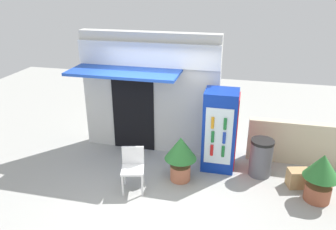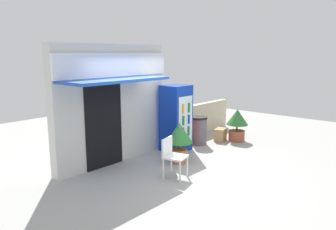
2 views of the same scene
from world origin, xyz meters
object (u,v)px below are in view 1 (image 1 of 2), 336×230
(potted_plant_curbside, at_px, (321,174))
(trash_bin, at_px, (261,157))
(plastic_chair, at_px, (133,165))
(cardboard_box, at_px, (298,178))
(potted_plant_near_shop, at_px, (181,154))
(drink_cooler, at_px, (220,130))

(potted_plant_curbside, bearing_deg, trash_bin, 147.54)
(trash_bin, bearing_deg, plastic_chair, -156.58)
(plastic_chair, height_order, cardboard_box, plastic_chair)
(potted_plant_curbside, xyz_separation_m, cardboard_box, (-0.29, 0.38, -0.38))
(potted_plant_near_shop, xyz_separation_m, potted_plant_curbside, (2.61, -0.09, -0.03))
(drink_cooler, relative_size, potted_plant_curbside, 1.84)
(cardboard_box, bearing_deg, potted_plant_near_shop, -172.87)
(drink_cooler, bearing_deg, potted_plant_near_shop, -136.25)
(cardboard_box, bearing_deg, plastic_chair, -166.17)
(drink_cooler, xyz_separation_m, plastic_chair, (-1.55, -1.16, -0.37))
(plastic_chair, xyz_separation_m, potted_plant_curbside, (3.45, 0.40, 0.07))
(potted_plant_near_shop, height_order, trash_bin, potted_plant_near_shop)
(drink_cooler, xyz_separation_m, cardboard_box, (1.61, -0.39, -0.69))
(plastic_chair, distance_m, cardboard_box, 3.26)
(plastic_chair, relative_size, potted_plant_curbside, 0.89)
(plastic_chair, distance_m, trash_bin, 2.64)
(plastic_chair, bearing_deg, cardboard_box, 13.83)
(plastic_chair, bearing_deg, potted_plant_near_shop, 30.10)
(potted_plant_curbside, distance_m, cardboard_box, 0.61)
(potted_plant_curbside, bearing_deg, potted_plant_near_shop, 178.06)
(potted_plant_near_shop, bearing_deg, cardboard_box, 7.13)
(drink_cooler, relative_size, cardboard_box, 4.28)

